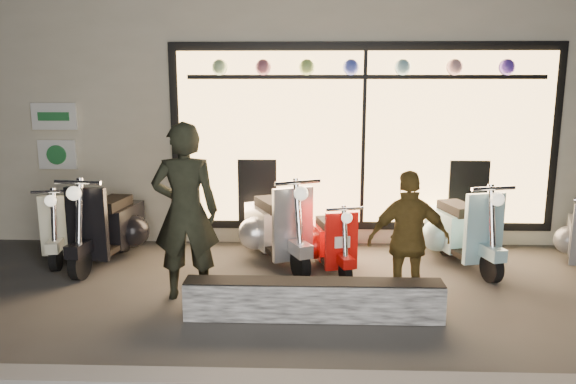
% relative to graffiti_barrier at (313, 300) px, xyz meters
% --- Properties ---
extents(ground, '(40.00, 40.00, 0.00)m').
position_rel_graffiti_barrier_xyz_m(ground, '(-0.09, 0.65, -0.20)').
color(ground, '#383533').
rests_on(ground, ground).
extents(kerb, '(40.00, 0.25, 0.12)m').
position_rel_graffiti_barrier_xyz_m(kerb, '(-0.09, -1.35, -0.14)').
color(kerb, slate).
rests_on(kerb, ground).
extents(shop_building, '(10.20, 6.23, 4.20)m').
position_rel_graffiti_barrier_xyz_m(shop_building, '(-0.08, 5.63, 1.90)').
color(shop_building, beige).
rests_on(shop_building, ground).
extents(graffiti_barrier, '(2.59, 0.28, 0.40)m').
position_rel_graffiti_barrier_xyz_m(graffiti_barrier, '(0.00, 0.00, 0.00)').
color(graffiti_barrier, black).
rests_on(graffiti_barrier, ground).
extents(scooter_silver, '(0.95, 1.56, 1.15)m').
position_rel_graffiti_barrier_xyz_m(scooter_silver, '(-0.50, 1.88, 0.26)').
color(scooter_silver, black).
rests_on(scooter_silver, ground).
extents(scooter_red, '(0.59, 1.24, 0.88)m').
position_rel_graffiti_barrier_xyz_m(scooter_red, '(0.23, 1.57, 0.15)').
color(scooter_red, black).
rests_on(scooter_red, ground).
extents(scooter_black, '(0.65, 1.62, 1.15)m').
position_rel_graffiti_barrier_xyz_m(scooter_black, '(-2.69, 1.85, 0.26)').
color(scooter_black, black).
rests_on(scooter_black, ground).
extents(scooter_cream, '(0.57, 1.38, 0.98)m').
position_rel_graffiti_barrier_xyz_m(scooter_cream, '(-3.33, 2.02, 0.19)').
color(scooter_cream, black).
rests_on(scooter_cream, ground).
extents(scooter_blue, '(0.74, 1.54, 1.10)m').
position_rel_graffiti_barrier_xyz_m(scooter_blue, '(1.93, 1.88, 0.24)').
color(scooter_blue, black).
rests_on(scooter_blue, ground).
extents(man, '(0.76, 0.54, 1.95)m').
position_rel_graffiti_barrier_xyz_m(man, '(-1.38, 0.53, 0.77)').
color(man, black).
rests_on(man, ground).
extents(woman, '(0.88, 0.41, 1.47)m').
position_rel_graffiti_barrier_xyz_m(woman, '(0.99, 0.33, 0.53)').
color(woman, brown).
rests_on(woman, ground).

